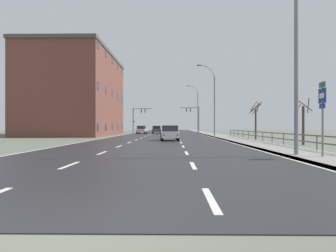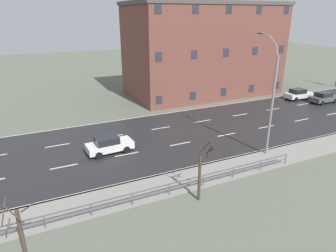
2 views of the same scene
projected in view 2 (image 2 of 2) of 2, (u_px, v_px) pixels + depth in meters
The scene contains 9 objects.
ground_plane at pixel (271, 118), 36.36m from camera, with size 160.00×160.00×0.12m.
guardrail at pixel (68, 213), 17.74m from camera, with size 0.07×34.74×1.00m.
street_lamp_midground at pixel (271, 99), 25.20m from camera, with size 2.66×0.24×10.36m.
car_near_right at pixel (109, 144), 26.86m from camera, with size 2.02×4.19×1.57m.
car_mid_centre at pixel (298, 94), 43.73m from camera, with size 1.98×4.18×1.57m.
car_far_right at pixel (324, 97), 41.94m from camera, with size 1.87×4.12×1.57m.
brick_building at pixel (203, 49), 45.61m from camera, with size 12.03×22.86×13.45m.
bare_tree_near at pixel (21, 233), 14.61m from camera, with size 1.19×1.47×3.73m.
bare_tree_mid at pixel (201, 172), 19.54m from camera, with size 1.43×1.16×4.40m.
Camera 2 is at (25.74, 22.02, 11.81)m, focal length 31.99 mm.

